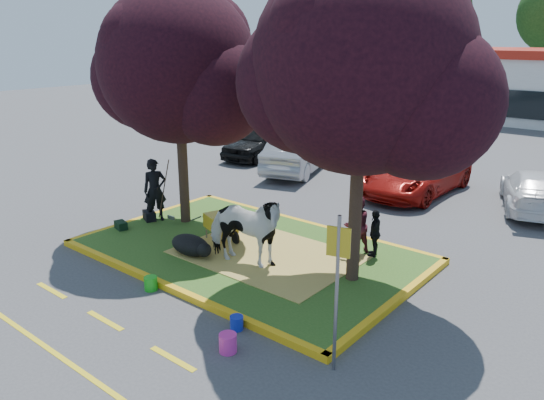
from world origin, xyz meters
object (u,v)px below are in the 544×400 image
Objects in this scene: calf at (190,245)px; bucket_green at (151,283)px; cow at (244,230)px; sign_post at (337,277)px; bucket_blue at (237,323)px; bucket_pink at (228,343)px; handler at (155,190)px; car_black at (260,141)px; wheelbarrow at (221,223)px; car_silver at (299,153)px.

bucket_green is at bearing -76.85° from calf.
cow is 1.81× the size of calf.
sign_post reaches higher than bucket_blue.
sign_post is 2.41m from bucket_pink.
sign_post is at bearing -80.81° from handler.
sign_post is 15.98m from car_black.
wheelbarrow is 5.56× the size of bucket_green.
wheelbarrow is 4.30m from bucket_blue.
car_silver is at bearing 109.60° from bucket_green.
bucket_pink is at bearing -25.68° from wheelbarrow.
handler reaches higher than car_black.
wheelbarrow is at bearing 102.89° from bucket_green.
cow is 12.03m from car_black.
sign_post is 7.96× the size of bucket_pink.
calf is (-1.44, -0.38, -0.63)m from cow.
sign_post is (7.81, -2.62, 0.64)m from handler.
wheelbarrow is at bearing -62.85° from car_black.
sign_post is 4.90m from bucket_green.
cow is at bearing 127.21° from bucket_pink.
car_silver is (-3.17, 8.74, 0.38)m from calf.
sign_post is 13.27m from car_silver.
cow is 9.54m from car_silver.
wheelbarrow is at bearing 91.61° from calf.
handler is at bearing 151.15° from bucket_pink.
bucket_pink is 15.37m from car_black.
calf is at bearing 107.67° from bucket_green.
sign_post is at bearing 1.23° from bucket_green.
calf is at bearing 92.29° from cow.
sign_post is 0.58× the size of car_silver.
cow reaches higher than bucket_blue.
wheelbarrow is 4.98× the size of bucket_pink.
bucket_green is 13.18m from car_black.
bucket_green is at bearing -103.01° from handler.
car_silver is at bearing 31.75° from handler.
wheelbarrow is 6.22× the size of bucket_blue.
sign_post reaches higher than handler.
car_silver is at bearing 105.44° from calf.
car_silver is (-4.61, 8.35, -0.25)m from cow.
bucket_green is 1.12× the size of bucket_blue.
car_silver is at bearing -26.86° from car_black.
bucket_pink is 1.25× the size of bucket_blue.
wheelbarrow is 10.43m from car_black.
car_silver is (-6.24, 10.37, 0.64)m from bucket_blue.
wheelbarrow is 5.01m from bucket_pink.
bucket_blue is at bearing -58.96° from car_black.
calf is 5.55m from sign_post.
sign_post reaches higher than cow.
cow reaches higher than calf.
car_black is at bearing 117.56° from calf.
cow is 6.05× the size of bucket_pink.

